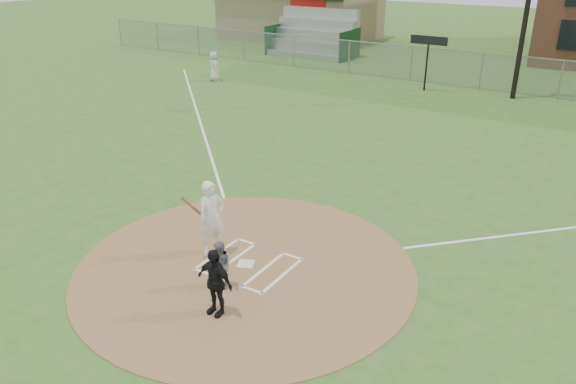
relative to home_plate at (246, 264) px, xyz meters
The scene contains 13 objects.
ground 0.12m from the home_plate, 58.44° to the right, with size 140.00×140.00×0.00m, color #366021.
dirt_circle 0.11m from the home_plate, 58.44° to the right, with size 8.40×8.40×0.02m, color olive.
home_plate is the anchor object (origin of this frame).
foul_line_third 12.62m from the home_plate, 135.12° to the left, with size 0.10×24.00×0.01m, color white.
catcher 1.26m from the home_plate, 84.07° to the right, with size 0.57×0.45×1.18m, color slate.
umpire 2.19m from the home_plate, 72.20° to the right, with size 0.91×0.38×1.56m, color black.
ondeck_player 21.07m from the home_plate, 130.78° to the left, with size 0.82×0.53×1.68m, color silver.
batters_boxes 0.08m from the home_plate, 43.39° to the left, with size 2.08×1.88×0.01m.
batter_at_plate 1.44m from the home_plate, behind, with size 0.75×1.13×1.99m.
outfield_fence 21.93m from the home_plate, 89.85° to the left, with size 56.08×0.08×2.03m.
bleachers 29.18m from the home_plate, 116.37° to the left, with size 6.08×3.20×3.20m.
clubhouse 37.55m from the home_plate, 118.60° to the left, with size 12.20×8.71×6.23m.
scoreboard_sign 20.39m from the home_plate, 96.92° to the left, with size 2.00×0.10×2.93m.
Camera 1 is at (7.21, -9.61, 7.33)m, focal length 35.00 mm.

